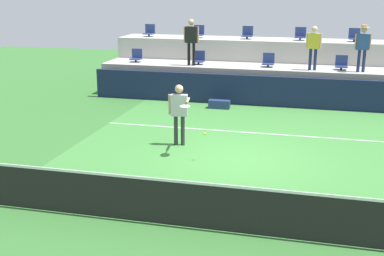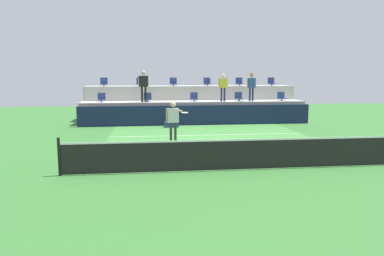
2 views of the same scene
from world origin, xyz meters
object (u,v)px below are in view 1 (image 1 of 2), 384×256
Objects in this scene: stadium_chair_upper_far_left at (149,31)px; stadium_chair_upper_left at (199,32)px; stadium_chair_lower_left at (199,59)px; stadium_chair_upper_mid_left at (247,34)px; spectator_in_white at (314,44)px; stadium_chair_lower_right at (341,64)px; tennis_player at (179,109)px; stadium_chair_lower_far_left at (136,56)px; stadium_chair_upper_mid_right at (300,35)px; equipment_bag at (219,104)px; stadium_chair_upper_right at (354,36)px; spectator_leaning_on_rail at (191,37)px; stadium_chair_lower_center at (268,61)px; tennis_ball at (205,134)px; spectator_with_hat at (363,44)px.

stadium_chair_upper_far_left is 2.20m from stadium_chair_upper_left.
stadium_chair_lower_left is 3.31m from stadium_chair_upper_far_left.
spectator_in_white is (2.73, -2.18, -0.12)m from stadium_chair_upper_mid_left.
tennis_player is (-4.39, -6.53, -0.43)m from stadium_chair_lower_right.
stadium_chair_lower_far_left is 6.70m from stadium_chair_upper_mid_right.
equipment_bag is at bearing -27.72° from stadium_chair_lower_far_left.
stadium_chair_upper_right is at bearing 0.00° from stadium_chair_upper_mid_right.
spectator_in_white reaches higher than tennis_player.
spectator_leaning_on_rail is 4.58m from spectator_in_white.
tennis_player is 7.10m from spectator_in_white.
stadium_chair_lower_center is 1.00× the size of stadium_chair_upper_right.
stadium_chair_upper_mid_left is at bearing 22.97° from stadium_chair_lower_far_left.
stadium_chair_lower_right is 0.33× the size of spectator_in_white.
spectator_leaning_on_rail is at bearing -160.28° from stadium_chair_upper_right.
equipment_bag is at bearing -48.54° from spectator_leaning_on_rail.
stadium_chair_upper_mid_left is 7.65× the size of tennis_ball.
tennis_ball is at bearing -88.04° from stadium_chair_upper_mid_left.
stadium_chair_upper_mid_left is at bearing 180.00° from stadium_chair_upper_right.
tennis_ball is (-3.92, -9.40, -1.60)m from stadium_chair_upper_right.
stadium_chair_upper_mid_left is at bearing 153.72° from spectator_with_hat.
stadium_chair_lower_far_left is at bearing 121.02° from tennis_ball.
equipment_bag is (-3.13, -1.64, -2.05)m from spectator_in_white.
stadium_chair_upper_left is at bearing 99.90° from tennis_player.
stadium_chair_upper_left is at bearing 150.36° from stadium_chair_lower_center.
tennis_player is (3.62, -6.53, -0.43)m from stadium_chair_lower_far_left.
stadium_chair_upper_left is 2.20m from spectator_leaning_on_rail.
stadium_chair_lower_center is 0.29× the size of spectator_leaning_on_rail.
stadium_chair_lower_far_left reaches higher than tennis_ball.
stadium_chair_lower_far_left is at bearing 170.91° from spectator_leaning_on_rail.
spectator_in_white is at bearing -13.15° from stadium_chair_lower_center.
spectator_with_hat is (6.50, -2.18, -0.05)m from stadium_chair_upper_left.
spectator_in_white is (4.81, -2.18, -0.12)m from stadium_chair_upper_left.
stadium_chair_upper_mid_right is (1.07, 1.80, 0.85)m from stadium_chair_lower_center.
tennis_player is 2.23× the size of equipment_bag.
tennis_player is at bearing -129.39° from spectator_with_hat.
equipment_bag is (-1.49, -2.02, -1.31)m from stadium_chair_lower_center.
stadium_chair_lower_left is at bearing 121.36° from equipment_bag.
tennis_ball is at bearing -108.45° from spectator_in_white.
stadium_chair_upper_far_left is at bearing 116.08° from tennis_ball.
stadium_chair_upper_mid_left is at bearing 154.44° from stadium_chair_lower_right.
stadium_chair_upper_left is (-0.45, 1.80, 0.85)m from stadium_chair_lower_left.
stadium_chair_upper_left and stadium_chair_upper_mid_left have the same top height.
stadium_chair_lower_right is 2.05m from stadium_chair_upper_right.
stadium_chair_lower_far_left is at bearing 119.01° from tennis_player.
stadium_chair_upper_right is at bearing 94.64° from spectator_with_hat.
tennis_player is at bearing -104.67° from stadium_chair_lower_center.
stadium_chair_lower_far_left is 0.33× the size of spectator_in_white.
spectator_with_hat is (8.67, -0.38, 0.80)m from stadium_chair_lower_far_left.
stadium_chair_upper_left and stadium_chair_upper_mid_right have the same top height.
stadium_chair_upper_far_left is 1.00× the size of stadium_chair_upper_left.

